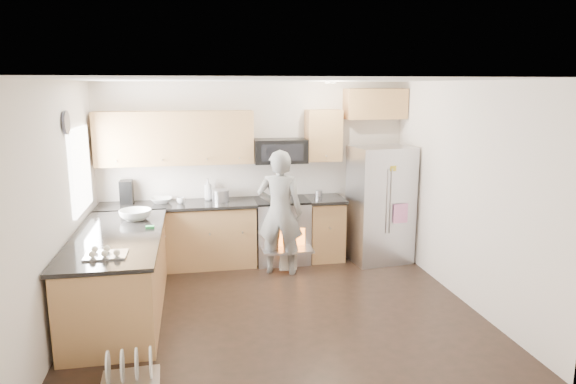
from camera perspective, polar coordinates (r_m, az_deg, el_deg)
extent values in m
plane|color=black|center=(6.08, -1.27, -12.95)|extent=(4.50, 4.50, 0.00)
cube|color=silver|center=(7.61, -3.74, 2.31)|extent=(4.50, 0.04, 2.60)
cube|color=silver|center=(3.78, 3.59, -7.42)|extent=(4.50, 0.04, 2.60)
cube|color=silver|center=(5.76, -24.01, -1.73)|extent=(0.04, 4.00, 2.60)
cube|color=silver|center=(6.41, 18.93, -0.06)|extent=(0.04, 4.00, 2.60)
cube|color=white|center=(5.53, -1.39, 12.35)|extent=(4.50, 4.00, 0.04)
cube|color=white|center=(6.67, -22.08, 2.33)|extent=(0.04, 1.00, 1.00)
cylinder|color=#FFEECC|center=(6.80, 4.77, 12.06)|extent=(0.14, 0.14, 0.02)
cylinder|color=#474754|center=(6.07, -23.43, 7.09)|extent=(0.03, 0.26, 0.26)
cube|color=#AD7545|center=(7.46, -12.01, -4.93)|extent=(2.15, 0.60, 0.87)
cube|color=black|center=(7.34, -12.17, -1.43)|extent=(2.19, 0.64, 0.04)
cube|color=#AD7545|center=(7.69, 4.05, -4.19)|extent=(0.50, 0.60, 0.87)
cube|color=black|center=(7.57, 4.12, -0.79)|extent=(0.54, 0.64, 0.04)
cube|color=#AD7545|center=(7.33, -12.41, 5.89)|extent=(2.16, 0.33, 0.74)
cube|color=#AD7545|center=(7.57, 3.94, 6.30)|extent=(0.50, 0.33, 0.74)
cube|color=#AD7545|center=(7.77, 9.65, 9.63)|extent=(0.90, 0.33, 0.44)
imported|color=silver|center=(7.43, -13.90, -0.90)|extent=(0.30, 0.30, 0.07)
imported|color=white|center=(7.49, -8.87, 0.31)|extent=(0.12, 0.12, 0.31)
imported|color=white|center=(7.32, -11.82, -0.92)|extent=(0.11, 0.11, 0.09)
cylinder|color=#B7B7BC|center=(7.38, -7.51, -0.38)|extent=(0.24, 0.24, 0.16)
cube|color=black|center=(7.51, -17.51, 0.01)|extent=(0.17, 0.21, 0.32)
cylinder|color=#B7B7BC|center=(7.67, 3.43, -0.14)|extent=(0.11, 0.11, 0.09)
cube|color=#AD7545|center=(6.14, -18.21, -8.92)|extent=(0.90, 2.30, 0.87)
cube|color=black|center=(6.00, -18.50, -4.70)|extent=(0.96, 2.36, 0.04)
imported|color=silver|center=(6.58, -16.60, -2.43)|extent=(0.39, 0.39, 0.12)
cube|color=green|center=(6.14, -15.09, -3.79)|extent=(0.10, 0.07, 0.03)
cube|color=#B7B7BC|center=(5.28, -19.59, -6.29)|extent=(0.39, 0.30, 0.08)
cube|color=#B7B7BC|center=(7.54, -0.72, -4.38)|extent=(0.76, 0.62, 0.90)
cube|color=black|center=(7.42, -0.72, -0.93)|extent=(0.76, 0.60, 0.03)
cube|color=orange|center=(7.26, -0.29, -5.44)|extent=(0.56, 0.02, 0.34)
cube|color=#B7B7BC|center=(7.13, -0.05, -6.47)|extent=(0.70, 0.34, 0.03)
cube|color=white|center=(7.12, 0.02, -7.63)|extent=(0.24, 0.03, 0.28)
cube|color=black|center=(7.42, -0.90, 4.59)|extent=(0.76, 0.40, 0.34)
cube|color=#B7B7BC|center=(7.59, 10.20, -1.36)|extent=(0.90, 0.74, 1.69)
cylinder|color=#B7B7BC|center=(7.25, 10.95, -1.03)|extent=(0.02, 0.02, 0.92)
cylinder|color=#B7B7BC|center=(7.27, 11.36, -1.01)|extent=(0.02, 0.02, 0.92)
cube|color=#FF93D4|center=(7.38, 12.41, -2.35)|extent=(0.22, 0.03, 0.28)
cube|color=#98A5F4|center=(7.15, 9.99, 1.09)|extent=(0.17, 0.03, 0.20)
imported|color=gray|center=(6.96, -0.90, -2.29)|extent=(0.72, 0.58, 1.71)
cube|color=#B7B7BC|center=(4.96, -17.09, -19.40)|extent=(0.51, 0.42, 0.03)
cylinder|color=white|center=(4.90, -19.38, -17.88)|extent=(0.03, 0.28, 0.28)
cylinder|color=white|center=(4.89, -17.93, -17.87)|extent=(0.03, 0.28, 0.28)
cylinder|color=white|center=(4.88, -16.47, -17.84)|extent=(0.03, 0.28, 0.28)
cylinder|color=white|center=(4.87, -15.01, -17.80)|extent=(0.03, 0.28, 0.28)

